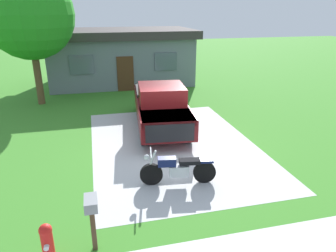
{
  "coord_description": "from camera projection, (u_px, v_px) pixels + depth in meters",
  "views": [
    {
      "loc": [
        -2.72,
        -10.35,
        4.82
      ],
      "look_at": [
        -0.29,
        -0.33,
        0.9
      ],
      "focal_mm": 33.36,
      "sensor_mm": 36.0,
      "label": 1
    }
  ],
  "objects": [
    {
      "name": "ground_plane",
      "position": [
        173.0,
        145.0,
        11.72
      ],
      "size": [
        80.0,
        80.0,
        0.0
      ],
      "primitive_type": "plane",
      "color": "#3D8429"
    },
    {
      "name": "driveway_pad",
      "position": [
        173.0,
        145.0,
        11.72
      ],
      "size": [
        5.96,
        8.43,
        0.01
      ],
      "primitive_type": "cube",
      "color": "silver",
      "rests_on": "ground"
    },
    {
      "name": "motorcycle",
      "position": [
        178.0,
        169.0,
        8.98
      ],
      "size": [
        2.2,
        0.73,
        1.09
      ],
      "color": "black",
      "rests_on": "ground"
    },
    {
      "name": "pickup_truck",
      "position": [
        160.0,
        105.0,
        13.26
      ],
      "size": [
        2.55,
        5.79,
        1.9
      ],
      "color": "black",
      "rests_on": "ground"
    },
    {
      "name": "fire_hydrant",
      "position": [
        47.0,
        243.0,
        6.22
      ],
      "size": [
        0.32,
        0.4,
        0.87
      ],
      "color": "red",
      "rests_on": "ground"
    },
    {
      "name": "mailbox",
      "position": [
        92.0,
        210.0,
        6.32
      ],
      "size": [
        0.26,
        0.48,
        1.26
      ],
      "color": "#4C3823",
      "rests_on": "ground"
    },
    {
      "name": "shade_tree",
      "position": [
        29.0,
        15.0,
        15.14
      ],
      "size": [
        4.35,
        4.35,
        6.68
      ],
      "color": "brown",
      "rests_on": "ground"
    },
    {
      "name": "neighbor_house",
      "position": [
        121.0,
        56.0,
        20.98
      ],
      "size": [
        9.6,
        5.6,
        3.5
      ],
      "color": "slate",
      "rests_on": "ground"
    }
  ]
}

